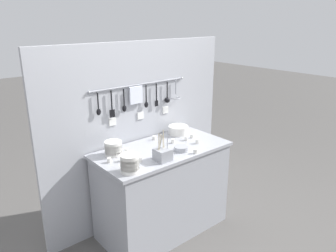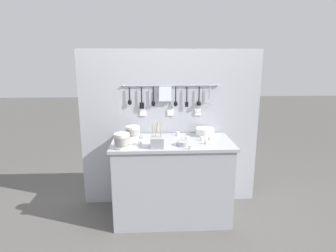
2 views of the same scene
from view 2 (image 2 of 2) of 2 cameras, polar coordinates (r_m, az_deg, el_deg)
The scene contains 18 objects.
ground_plane at distance 3.27m, azimuth 0.80°, elevation -17.68°, with size 20.00×20.00×0.00m, color #514F4C.
counter at distance 3.07m, azimuth 0.83°, elevation -10.77°, with size 1.25×0.63×0.86m.
back_wall at distance 3.25m, azimuth 0.46°, elevation -0.57°, with size 2.05×0.11×1.80m.
bowl_stack_back_corner at distance 2.71m, azimuth -9.33°, elevation -3.00°, with size 0.15×0.15×0.15m.
bowl_stack_nested_right at distance 3.05m, azimuth -7.19°, elevation -1.19°, with size 0.15×0.15×0.13m.
plate_stack at distance 3.14m, azimuth 7.49°, elevation -1.18°, with size 0.20×0.20×0.09m.
steel_mixing_bowl at distance 2.78m, azimuth 3.05°, elevation -3.51°, with size 0.13×0.13×0.04m.
cutlery_caddy at distance 2.70m, azimuth -2.24°, elevation -3.28°, with size 0.13×0.13×0.26m.
cup_by_caddy at distance 3.13m, azimuth 2.03°, elevation -1.54°, with size 0.04×0.04×0.04m.
cup_front_left at distance 2.98m, azimuth 8.48°, elevation -2.45°, with size 0.04×0.04×0.04m.
cup_beside_plates at distance 2.66m, azimuth 4.54°, elevation -4.30°, with size 0.04×0.04×0.04m.
cup_front_right at distance 2.96m, azimuth 3.97°, elevation -2.45°, with size 0.04×0.04×0.04m.
cup_back_right at distance 2.84m, azimuth 7.79°, elevation -3.25°, with size 0.04×0.04×0.04m.
cup_back_left at distance 2.96m, azimuth 6.88°, elevation -2.54°, with size 0.04×0.04×0.04m.
cup_edge_far at distance 2.91m, azimuth -7.68°, elevation -2.82°, with size 0.04×0.04×0.04m.
cup_edge_near at distance 2.97m, azimuth -9.44°, elevation -2.57°, with size 0.04×0.04×0.04m.
cup_centre at distance 2.80m, azimuth -5.76°, elevation -3.41°, with size 0.04×0.04×0.04m.
cup_mid_row at distance 3.03m, azimuth -5.07°, elevation -2.11°, with size 0.04×0.04×0.04m.
Camera 2 is at (-0.18, -2.79, 1.69)m, focal length 30.00 mm.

